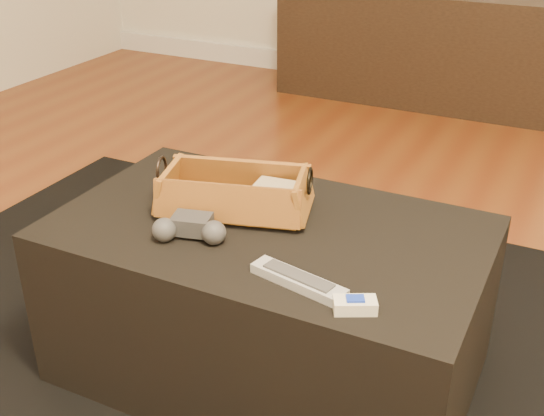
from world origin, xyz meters
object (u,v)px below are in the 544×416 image
at_px(media_cabinet, 420,47).
at_px(silver_remote, 298,280).
at_px(game_controller, 190,228).
at_px(wicker_basket, 235,195).
at_px(tv_remote, 226,204).
at_px(cream_gadget, 355,305).
at_px(ottoman, 268,301).

xyz_separation_m(media_cabinet, silver_remote, (0.46, -2.61, 0.15)).
bearing_deg(game_controller, wicker_basket, 82.74).
xyz_separation_m(tv_remote, silver_remote, (0.29, -0.21, -0.01)).
height_order(media_cabinet, cream_gadget, media_cabinet).
relative_size(silver_remote, cream_gadget, 2.38).
relative_size(ottoman, tv_remote, 5.23).
distance_m(ottoman, cream_gadget, 0.44).
xyz_separation_m(silver_remote, cream_gadget, (0.13, -0.03, 0.00)).
bearing_deg(media_cabinet, silver_remote, -80.05).
xyz_separation_m(wicker_basket, silver_remote, (0.27, -0.23, -0.03)).
height_order(tv_remote, cream_gadget, tv_remote).
bearing_deg(media_cabinet, game_controller, -86.30).
relative_size(game_controller, cream_gadget, 1.93).
height_order(media_cabinet, game_controller, media_cabinet).
bearing_deg(ottoman, cream_gadget, -37.56).
distance_m(silver_remote, cream_gadget, 0.14).
height_order(wicker_basket, game_controller, wicker_basket).
xyz_separation_m(media_cabinet, cream_gadget, (0.59, -2.64, 0.15)).
height_order(tv_remote, game_controller, game_controller).
bearing_deg(silver_remote, media_cabinet, 99.95).
relative_size(media_cabinet, cream_gadget, 16.50).
relative_size(media_cabinet, silver_remote, 6.94).
bearing_deg(silver_remote, game_controller, 167.94).
height_order(tv_remote, silver_remote, tv_remote).
bearing_deg(wicker_basket, tv_remote, -127.52).
bearing_deg(wicker_basket, silver_remote, -40.14).
xyz_separation_m(media_cabinet, tv_remote, (0.17, -2.40, 0.16)).
relative_size(ottoman, game_controller, 5.70).
xyz_separation_m(game_controller, cream_gadget, (0.42, -0.10, -0.01)).
distance_m(wicker_basket, game_controller, 0.17).
xyz_separation_m(media_cabinet, game_controller, (0.16, -2.55, 0.16)).
xyz_separation_m(ottoman, wicker_basket, (-0.11, 0.03, 0.25)).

